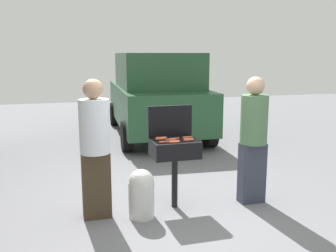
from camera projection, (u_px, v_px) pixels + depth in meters
The scene contains 18 objects.
ground_plane at pixel (175, 213), 4.88m from camera, with size 24.00×24.00×0.00m, color slate.
bbq_grill at pixel (175, 151), 4.95m from camera, with size 0.60×0.44×0.91m.
grill_lid_open at pixel (170, 121), 5.09m from camera, with size 0.60×0.05×0.42m, color black.
hot_dog_0 at pixel (175, 142), 4.76m from camera, with size 0.03×0.03×0.13m, color #C6593D.
hot_dog_1 at pixel (161, 138), 5.00m from camera, with size 0.03×0.03×0.13m, color #AD4228.
hot_dog_2 at pixel (162, 138), 4.98m from camera, with size 0.03×0.03×0.13m, color #C6593D.
hot_dog_3 at pixel (189, 140), 4.86m from camera, with size 0.03×0.03×0.13m, color #B74C33.
hot_dog_4 at pixel (161, 139), 4.91m from camera, with size 0.03×0.03×0.13m, color #AD4228.
hot_dog_5 at pixel (187, 137), 5.03m from camera, with size 0.03×0.03×0.13m, color #B74C33.
hot_dog_6 at pixel (171, 140), 4.89m from camera, with size 0.03×0.03×0.13m, color #B74C33.
hot_dog_7 at pixel (188, 139), 4.93m from camera, with size 0.03×0.03×0.13m, color #C6593D.
hot_dog_8 at pixel (174, 139), 4.94m from camera, with size 0.03×0.03×0.13m, color #AD4228.
hot_dog_9 at pixel (174, 141), 4.81m from camera, with size 0.03×0.03×0.13m, color #C6593D.
hot_dog_10 at pixel (164, 142), 4.76m from camera, with size 0.03×0.03×0.13m, color #B74C33.
propane_tank at pixel (141, 193), 4.70m from camera, with size 0.32×0.32×0.62m.
person_left at pixel (95, 144), 4.60m from camera, with size 0.36×0.36×1.72m.
person_right at pixel (253, 136), 5.09m from camera, with size 0.36×0.36×1.71m.
parked_minivan at pixel (156, 94), 9.40m from camera, with size 2.24×4.50×2.02m.
Camera 1 is at (-1.35, -4.39, 2.00)m, focal length 40.89 mm.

